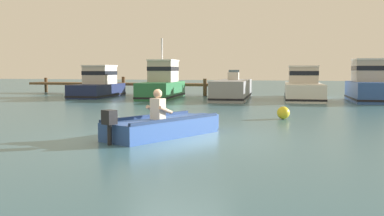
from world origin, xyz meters
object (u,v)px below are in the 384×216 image
(moored_boat_navy, at_px, (98,85))
(moored_boat_green, at_px, (162,84))
(moored_boat_white, at_px, (303,87))
(rowboat_with_person, at_px, (164,126))
(mooring_buoy, at_px, (283,113))
(moored_boat_grey, at_px, (232,90))
(moored_boat_blue, at_px, (368,85))

(moored_boat_navy, relative_size, moored_boat_green, 0.84)
(moored_boat_green, distance_m, moored_boat_white, 8.15)
(rowboat_with_person, height_order, moored_boat_green, moored_boat_green)
(moored_boat_green, xyz_separation_m, mooring_buoy, (7.64, -9.27, -0.62))
(rowboat_with_person, distance_m, moored_boat_navy, 16.74)
(moored_boat_navy, distance_m, moored_boat_grey, 8.35)
(moored_boat_navy, bearing_deg, moored_boat_blue, 1.56)
(moored_boat_navy, xyz_separation_m, moored_boat_white, (12.21, 1.41, -0.01))
(moored_boat_grey, distance_m, mooring_buoy, 10.11)
(moored_boat_green, bearing_deg, moored_boat_grey, 2.93)
(moored_boat_green, distance_m, moored_boat_blue, 11.37)
(moored_boat_blue, xyz_separation_m, mooring_buoy, (-3.72, -9.71, -0.63))
(moored_boat_grey, distance_m, moored_boat_white, 4.06)
(moored_boat_navy, bearing_deg, moored_boat_green, -0.22)
(moored_boat_white, xyz_separation_m, mooring_buoy, (-0.38, -10.70, -0.50))
(moored_boat_blue, height_order, mooring_buoy, moored_boat_blue)
(moored_boat_navy, height_order, moored_boat_grey, moored_boat_navy)
(moored_boat_green, height_order, moored_boat_blue, moored_boat_green)
(moored_boat_navy, height_order, mooring_buoy, moored_boat_navy)
(moored_boat_green, bearing_deg, moored_boat_white, 10.10)
(moored_boat_navy, height_order, moored_boat_blue, moored_boat_blue)
(moored_boat_navy, xyz_separation_m, moored_boat_green, (4.19, -0.02, 0.12))
(moored_boat_navy, xyz_separation_m, moored_boat_grey, (8.35, 0.20, -0.20))
(rowboat_with_person, xyz_separation_m, mooring_buoy, (2.62, 4.69, -0.04))
(mooring_buoy, bearing_deg, moored_boat_grey, 110.16)
(moored_boat_grey, xyz_separation_m, moored_boat_white, (3.86, 1.22, 0.19))
(moored_boat_navy, bearing_deg, moored_boat_grey, 1.35)
(moored_boat_navy, relative_size, moored_boat_grey, 0.69)
(moored_boat_green, xyz_separation_m, moored_boat_blue, (11.36, 0.44, 0.00))
(moored_boat_grey, relative_size, moored_boat_white, 0.98)
(moored_boat_white, xyz_separation_m, moored_boat_blue, (3.34, -0.99, 0.13))
(moored_boat_blue, bearing_deg, moored_boat_green, -177.78)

